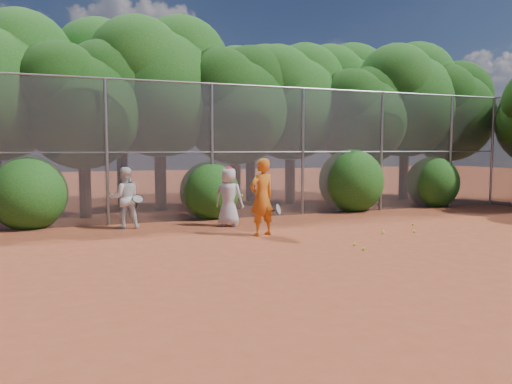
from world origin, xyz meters
name	(u,v)px	position (x,y,z in m)	size (l,w,h in m)	color
ground	(351,257)	(0.00, 0.00, 0.00)	(80.00, 80.00, 0.00)	brown
fence_back	(240,150)	(-0.12, 6.00, 2.05)	(20.05, 0.09, 4.03)	gray
tree_2	(84,99)	(-4.45, 7.83, 3.58)	(3.99, 3.47, 5.47)	black
tree_3	(160,80)	(-1.94, 8.84, 4.40)	(4.89, 4.26, 6.70)	black
tree_4	(236,101)	(0.55, 8.24, 3.76)	(4.19, 3.64, 5.73)	black
tree_5	(291,97)	(3.06, 9.04, 4.05)	(4.51, 3.92, 6.17)	black
tree_6	(362,113)	(5.55, 8.03, 3.47)	(3.86, 3.36, 5.29)	black
tree_7	(406,95)	(8.06, 8.64, 4.28)	(4.77, 4.14, 6.53)	black
tree_8	(450,107)	(10.05, 8.34, 3.82)	(4.25, 3.70, 5.82)	black
tree_10	(122,80)	(-2.93, 11.05, 4.63)	(5.15, 4.48, 7.06)	black
tree_11	(251,97)	(2.06, 10.64, 4.16)	(4.64, 4.03, 6.35)	black
tree_12	(341,94)	(6.56, 11.24, 4.51)	(5.02, 4.37, 6.88)	black
bush_0	(28,190)	(-6.00, 6.30, 1.00)	(2.00, 2.00, 2.00)	#194D13
bush_1	(209,188)	(-1.00, 6.30, 0.90)	(1.80, 1.80, 1.80)	#194D13
bush_2	(351,178)	(4.00, 6.30, 1.10)	(2.20, 2.20, 2.20)	#194D13
bush_3	(433,180)	(7.50, 6.30, 0.95)	(1.90, 1.90, 1.90)	#194D13
player_yellow	(262,197)	(-0.71, 2.85, 0.94)	(0.89, 0.66, 1.87)	#CF6718
player_teen	(229,197)	(-0.98, 4.55, 0.81)	(0.93, 0.88, 1.63)	silver
player_white	(125,198)	(-3.64, 5.22, 0.81)	(0.86, 0.74, 1.62)	white
ball_0	(383,233)	(2.15, 1.92, 0.03)	(0.07, 0.07, 0.07)	#B5D126
ball_1	(383,231)	(2.29, 2.13, 0.03)	(0.07, 0.07, 0.07)	#B5D126
ball_2	(364,249)	(0.56, 0.41, 0.03)	(0.07, 0.07, 0.07)	#B5D126
ball_3	(414,232)	(2.97, 1.77, 0.03)	(0.07, 0.07, 0.07)	#B5D126
ball_4	(355,244)	(0.66, 0.90, 0.03)	(0.07, 0.07, 0.07)	#B5D126
ball_5	(413,224)	(3.77, 2.80, 0.03)	(0.07, 0.07, 0.07)	#B5D126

